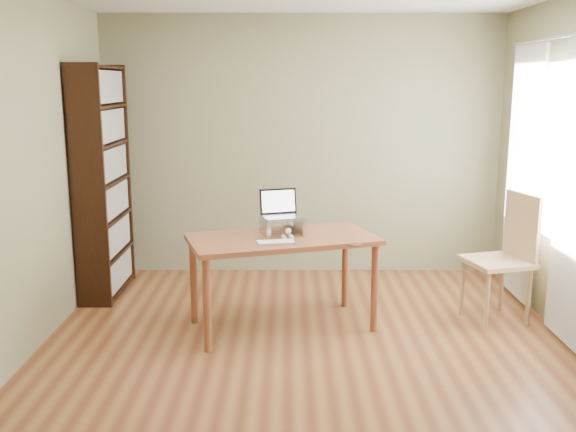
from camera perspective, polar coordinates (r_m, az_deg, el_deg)
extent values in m
cube|color=brown|center=(4.67, 1.76, -12.90)|extent=(4.00, 4.50, 0.02)
cube|color=#817D57|center=(6.53, 1.26, 6.19)|extent=(4.00, 0.02, 2.60)
cube|color=#817D57|center=(2.08, 3.78, -6.16)|extent=(4.00, 0.02, 2.60)
cube|color=#817D57|center=(4.68, -23.60, 2.95)|extent=(0.02, 4.50, 2.60)
cube|color=white|center=(5.49, 22.83, 5.24)|extent=(0.01, 1.80, 1.40)
cube|color=black|center=(5.69, -17.38, 2.27)|extent=(0.30, 0.04, 2.10)
cube|color=black|center=(6.51, -15.15, 3.54)|extent=(0.30, 0.04, 2.10)
cube|color=black|center=(6.14, -17.45, 2.93)|extent=(0.02, 0.90, 2.10)
cube|color=black|center=(6.33, -15.66, -6.21)|extent=(0.30, 0.84, 0.02)
cube|color=black|center=(6.27, -15.48, -4.74)|extent=(0.20, 0.78, 0.28)
cube|color=black|center=(6.23, -15.84, -3.23)|extent=(0.30, 0.84, 0.03)
cube|color=black|center=(6.19, -15.66, -1.71)|extent=(0.20, 0.78, 0.28)
cube|color=black|center=(6.16, -16.01, -0.17)|extent=(0.30, 0.84, 0.02)
cube|color=black|center=(6.12, -15.83, 1.38)|extent=(0.20, 0.78, 0.28)
cube|color=black|center=(6.10, -16.19, 2.95)|extent=(0.30, 0.84, 0.02)
cube|color=black|center=(6.07, -16.01, 4.54)|extent=(0.20, 0.78, 0.28)
cube|color=black|center=(6.06, -16.38, 6.13)|extent=(0.30, 0.84, 0.02)
cube|color=black|center=(6.04, -16.20, 7.74)|extent=(0.20, 0.78, 0.28)
cube|color=black|center=(6.04, -16.57, 9.34)|extent=(0.30, 0.84, 0.02)
cube|color=black|center=(6.02, -16.39, 10.97)|extent=(0.20, 0.78, 0.28)
cube|color=black|center=(6.03, -16.76, 12.56)|extent=(0.30, 0.84, 0.03)
cube|color=white|center=(6.00, 20.12, 3.53)|extent=(0.03, 0.70, 2.20)
cylinder|color=silver|center=(5.45, 22.99, 14.48)|extent=(0.03, 1.90, 0.03)
cube|color=brown|center=(5.05, -0.50, -2.07)|extent=(1.60, 1.12, 0.04)
cylinder|color=brown|center=(5.48, -7.45, -5.09)|extent=(0.06, 0.06, 0.71)
cylinder|color=brown|center=(5.47, 6.55, -5.11)|extent=(0.06, 0.06, 0.71)
cylinder|color=brown|center=(4.91, -8.36, -7.14)|extent=(0.06, 0.06, 0.71)
cylinder|color=brown|center=(4.90, 7.33, -7.16)|extent=(0.06, 0.06, 0.71)
cube|color=silver|center=(5.11, -2.12, -0.98)|extent=(0.03, 0.25, 0.12)
cube|color=silver|center=(5.11, 1.14, -0.98)|extent=(0.03, 0.25, 0.12)
cube|color=silver|center=(5.09, -0.49, -0.25)|extent=(0.32, 0.25, 0.01)
cube|color=silver|center=(5.09, -0.49, -0.10)|extent=(0.35, 0.29, 0.02)
cube|color=black|center=(5.19, -0.48, 1.35)|extent=(0.30, 0.13, 0.20)
cube|color=white|center=(5.18, -0.48, 1.33)|extent=(0.27, 0.11, 0.17)
cube|color=silver|center=(4.83, -1.08, -2.37)|extent=(0.31, 0.17, 0.02)
cube|color=white|center=(4.82, -1.08, -2.27)|extent=(0.29, 0.15, 0.00)
cylinder|color=#51351C|center=(4.82, 6.08, -2.53)|extent=(0.10, 0.10, 0.01)
ellipsoid|color=#4F453E|center=(5.13, -0.29, -0.83)|extent=(0.17, 0.39, 0.13)
ellipsoid|color=#4F453E|center=(5.24, -0.28, -0.62)|extent=(0.15, 0.16, 0.12)
ellipsoid|color=#4F453E|center=(4.94, -0.31, -1.09)|extent=(0.10, 0.10, 0.09)
ellipsoid|color=white|center=(4.99, -0.30, -1.38)|extent=(0.09, 0.09, 0.08)
sphere|color=white|center=(4.91, -0.31, -1.35)|extent=(0.05, 0.05, 0.05)
cone|color=#4F453E|center=(4.94, -0.63, -0.58)|extent=(0.03, 0.04, 0.04)
cone|color=#4F453E|center=(4.94, 0.02, -0.58)|extent=(0.03, 0.04, 0.04)
cylinder|color=white|center=(4.95, -0.65, -1.92)|extent=(0.03, 0.09, 0.03)
cylinder|color=white|center=(4.95, 0.04, -1.92)|extent=(0.03, 0.09, 0.03)
cylinder|color=#4F453E|center=(5.27, 0.70, -1.01)|extent=(0.14, 0.21, 0.03)
cube|color=tan|center=(5.52, 18.06, -3.89)|extent=(0.58, 0.58, 0.04)
cylinder|color=tan|center=(5.36, 16.56, -7.06)|extent=(0.04, 0.04, 0.50)
cylinder|color=tan|center=(5.48, 20.39, -6.91)|extent=(0.04, 0.04, 0.50)
cylinder|color=tan|center=(5.71, 15.50, -5.85)|extent=(0.04, 0.04, 0.50)
cylinder|color=tan|center=(5.82, 19.12, -5.73)|extent=(0.04, 0.04, 0.50)
cube|color=tan|center=(5.52, 20.33, -1.06)|extent=(0.15, 0.44, 0.56)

